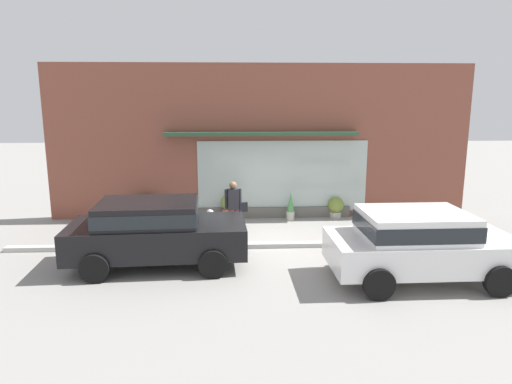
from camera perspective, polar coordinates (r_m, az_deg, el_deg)
ground_plane at (r=12.84m, az=1.40°, el=-6.56°), size 60.00×60.00×0.00m
curb_strip at (r=12.63m, az=1.47°, el=-6.58°), size 14.00×0.24×0.12m
storefront at (r=15.45m, az=0.63°, el=6.03°), size 14.00×0.81×5.10m
fire_hydrant at (r=13.28m, az=-5.70°, el=-4.04°), size 0.38×0.35×0.88m
pedestrian_with_handbag at (r=13.47m, az=-2.74°, el=-1.53°), size 0.67×0.26×1.62m
parked_car_white at (r=10.81m, az=19.49°, el=-5.78°), size 4.09×2.15×1.57m
parked_car_black at (r=11.35m, az=-12.45°, el=-4.51°), size 4.28×2.27×1.59m
potted_plant_window_right at (r=15.61m, az=-13.72°, el=-1.79°), size 0.77×0.77×0.90m
potted_plant_window_center at (r=15.28m, az=-3.42°, el=-1.80°), size 0.51×0.51×0.86m
potted_plant_low_front at (r=15.84m, az=9.84°, el=-1.78°), size 0.54×0.54×0.70m
potted_plant_corner_tall at (r=15.30m, az=4.30°, el=-1.85°), size 0.27×0.27×0.94m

